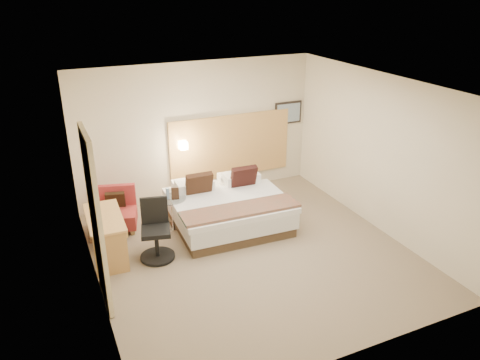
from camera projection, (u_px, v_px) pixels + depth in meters
name	position (u px, v px, depth m)	size (l,w,h in m)	color
floor	(252.00, 253.00, 7.59)	(4.80, 5.00, 0.02)	#7C6A53
ceiling	(254.00, 86.00, 6.52)	(4.80, 5.00, 0.02)	white
wall_back	(197.00, 131.00, 9.16)	(4.80, 0.02, 2.70)	beige
wall_front	(356.00, 259.00, 4.95)	(4.80, 0.02, 2.70)	beige
wall_left	(88.00, 205.00, 6.14)	(0.02, 5.00, 2.70)	beige
wall_right	(380.00, 153.00, 7.97)	(0.02, 5.00, 2.70)	beige
headboard_panel	(231.00, 146.00, 9.55)	(2.60, 0.04, 1.30)	tan
art_frame	(288.00, 113.00, 9.84)	(0.62, 0.03, 0.47)	black
art_canvas	(289.00, 113.00, 9.82)	(0.54, 0.01, 0.39)	gray
lamp_arm	(182.00, 144.00, 9.03)	(0.02, 0.02, 0.12)	white
lamp_shade	(183.00, 145.00, 8.98)	(0.15, 0.15, 0.15)	#FFEDC6
curtain	(96.00, 221.00, 6.00)	(0.06, 0.90, 2.42)	beige
bottle_a	(168.00, 194.00, 8.11)	(0.06, 0.06, 0.20)	#8BB0D7
menu_folder	(175.00, 193.00, 8.10)	(0.13, 0.05, 0.22)	#332015
bed	(227.00, 207.00, 8.39)	(2.04, 1.98, 0.96)	#423121
lounge_chair	(116.00, 212.00, 8.25)	(0.83, 0.77, 0.74)	#9F7A4B
side_table	(172.00, 211.00, 8.25)	(0.62, 0.62, 0.56)	silver
desk	(107.00, 225.00, 7.27)	(0.57, 1.17, 0.72)	tan
desk_chair	(156.00, 235.00, 7.32)	(0.66, 0.66, 0.97)	black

